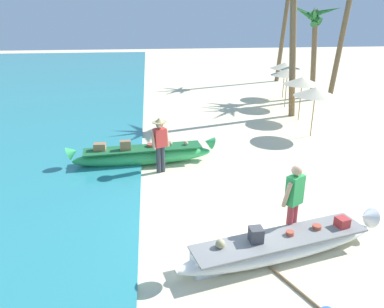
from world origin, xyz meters
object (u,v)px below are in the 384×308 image
(boat_white_foreground, at_px, (280,246))
(person_vendor_hatted, at_px, (160,141))
(person_tourist_customer, at_px, (294,199))
(cooler_box, at_px, (206,263))
(palm_tree_tall_inland, at_px, (315,23))
(paddle, at_px, (300,292))
(boat_green_midground, at_px, (143,155))

(boat_white_foreground, distance_m, person_vendor_hatted, 5.07)
(boat_white_foreground, distance_m, person_tourist_customer, 0.99)
(cooler_box, bearing_deg, boat_white_foreground, -3.38)
(palm_tree_tall_inland, bearing_deg, person_tourist_customer, -113.52)
(person_vendor_hatted, height_order, cooler_box, person_vendor_hatted)
(boat_white_foreground, height_order, person_tourist_customer, person_tourist_customer)
(boat_white_foreground, xyz_separation_m, person_tourist_customer, (0.40, 0.53, 0.74))
(person_tourist_customer, distance_m, paddle, 1.91)
(palm_tree_tall_inland, distance_m, cooler_box, 16.71)
(person_vendor_hatted, xyz_separation_m, paddle, (2.24, -5.58, -0.96))
(boat_white_foreground, height_order, cooler_box, boat_white_foreground)
(boat_white_foreground, bearing_deg, boat_green_midground, 118.10)
(boat_green_midground, bearing_deg, paddle, -65.97)
(boat_green_midground, height_order, paddle, boat_green_midground)
(cooler_box, relative_size, paddle, 0.32)
(boat_white_foreground, distance_m, boat_green_midground, 5.86)
(person_tourist_customer, relative_size, paddle, 1.06)
(boat_green_midground, height_order, person_vendor_hatted, person_vendor_hatted)
(paddle, bearing_deg, person_vendor_hatted, 111.91)
(boat_green_midground, distance_m, palm_tree_tall_inland, 13.14)
(boat_white_foreground, bearing_deg, paddle, -88.76)
(boat_white_foreground, xyz_separation_m, palm_tree_tall_inland, (6.26, 14.00, 3.68))
(boat_green_midground, xyz_separation_m, person_tourist_customer, (3.16, -4.63, 0.68))
(boat_green_midground, bearing_deg, person_tourist_customer, -55.70)
(person_vendor_hatted, xyz_separation_m, palm_tree_tall_inland, (8.48, 9.50, 2.95))
(boat_white_foreground, xyz_separation_m, boat_green_midground, (-2.76, 5.17, 0.06))
(palm_tree_tall_inland, bearing_deg, cooler_box, -118.59)
(person_vendor_hatted, relative_size, person_tourist_customer, 0.97)
(person_vendor_hatted, relative_size, paddle, 1.03)
(boat_white_foreground, height_order, boat_green_midground, boat_green_midground)
(person_vendor_hatted, xyz_separation_m, cooler_box, (0.69, -4.81, -0.78))
(boat_white_foreground, xyz_separation_m, cooler_box, (-1.53, -0.30, -0.05))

